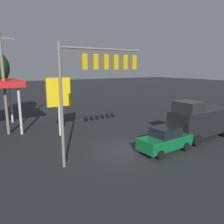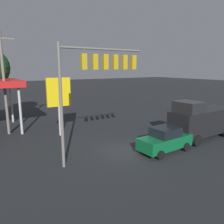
{
  "view_description": "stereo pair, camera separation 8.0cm",
  "coord_description": "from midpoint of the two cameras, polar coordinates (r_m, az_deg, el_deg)",
  "views": [
    {
      "loc": [
        9.64,
        13.12,
        6.38
      ],
      "look_at": [
        0.0,
        -2.0,
        2.73
      ],
      "focal_mm": 35.0,
      "sensor_mm": 36.0,
      "label": 1
    },
    {
      "loc": [
        9.57,
        13.16,
        6.38
      ],
      "look_at": [
        0.0,
        -2.0,
        2.73
      ],
      "focal_mm": 35.0,
      "sensor_mm": 36.0,
      "label": 2
    }
  ],
  "objects": [
    {
      "name": "traffic_signal_assembly",
      "position": [
        14.78,
        -3.88,
        10.47
      ],
      "size": [
        6.19,
        0.43,
        7.88
      ],
      "color": "slate",
      "rests_on": "ground"
    },
    {
      "name": "price_sign",
      "position": [
        20.88,
        -13.9,
        4.39
      ],
      "size": [
        2.25,
        0.27,
        5.49
      ],
      "color": "#B7B7BC",
      "rests_on": "ground"
    },
    {
      "name": "utility_pole",
      "position": [
        22.95,
        -26.52,
        7.06
      ],
      "size": [
        2.4,
        0.26,
        9.58
      ],
      "color": "slate",
      "rests_on": "ground"
    },
    {
      "name": "ground_plane",
      "position": [
        17.48,
        3.45,
        -9.91
      ],
      "size": [
        200.0,
        200.0,
        0.0
      ],
      "primitive_type": "plane",
      "color": "black"
    },
    {
      "name": "delivery_truck",
      "position": [
        21.38,
        22.07,
        -2.0
      ],
      "size": [
        6.85,
        2.68,
        3.58
      ],
      "rotation": [
        0.0,
        0.0,
        0.02
      ],
      "color": "black",
      "rests_on": "ground"
    },
    {
      "name": "sedan_waiting",
      "position": [
        17.4,
        13.56,
        -6.99
      ],
      "size": [
        4.47,
        2.2,
        1.93
      ],
      "rotation": [
        0.0,
        0.0,
        0.04
      ],
      "color": "#0C592D",
      "rests_on": "ground"
    }
  ]
}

